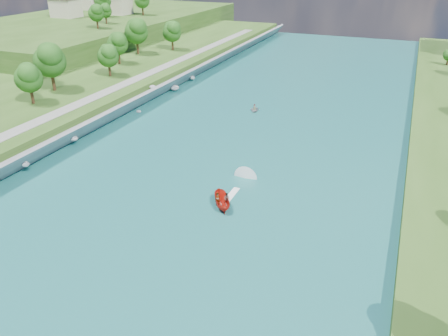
% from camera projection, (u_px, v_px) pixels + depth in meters
% --- Properties ---
extents(ground, '(260.00, 260.00, 0.00)m').
position_uv_depth(ground, '(168.00, 213.00, 55.68)').
color(ground, '#2D5119').
rests_on(ground, ground).
extents(river_water, '(55.00, 240.00, 0.10)m').
position_uv_depth(river_water, '(228.00, 153.00, 72.18)').
color(river_water, '#175756').
rests_on(river_water, ground).
extents(berm_west, '(45.00, 240.00, 3.50)m').
position_uv_depth(berm_west, '(1.00, 106.00, 88.76)').
color(berm_west, '#2D5119').
rests_on(berm_west, ground).
extents(ridge_west, '(60.00, 120.00, 9.00)m').
position_uv_depth(ridge_west, '(98.00, 29.00, 160.74)').
color(ridge_west, '#2D5119').
rests_on(ridge_west, ground).
extents(riprap_bank, '(3.89, 236.00, 4.05)m').
position_uv_depth(riprap_bank, '(98.00, 122.00, 80.30)').
color(riprap_bank, slate).
rests_on(riprap_bank, ground).
extents(riverside_path, '(3.00, 200.00, 0.10)m').
position_uv_depth(riverside_path, '(68.00, 109.00, 81.89)').
color(riverside_path, gray).
rests_on(riverside_path, berm_west).
extents(ridge_houses, '(29.50, 29.50, 8.40)m').
position_uv_depth(ridge_houses, '(90.00, 1.00, 163.09)').
color(ridge_houses, beige).
rests_on(ridge_houses, ridge_west).
extents(trees_ridge, '(19.78, 37.58, 10.79)m').
position_uv_depth(trees_ridge, '(114.00, 4.00, 148.97)').
color(trees_ridge, '#1C5215').
rests_on(trees_ridge, ridge_west).
extents(motorboat, '(4.00, 19.21, 2.19)m').
position_uv_depth(motorboat, '(225.00, 197.00, 57.51)').
color(motorboat, red).
rests_on(motorboat, river_water).
extents(raft, '(2.74, 3.41, 1.49)m').
position_uv_depth(raft, '(254.00, 109.00, 91.02)').
color(raft, gray).
rests_on(raft, river_water).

